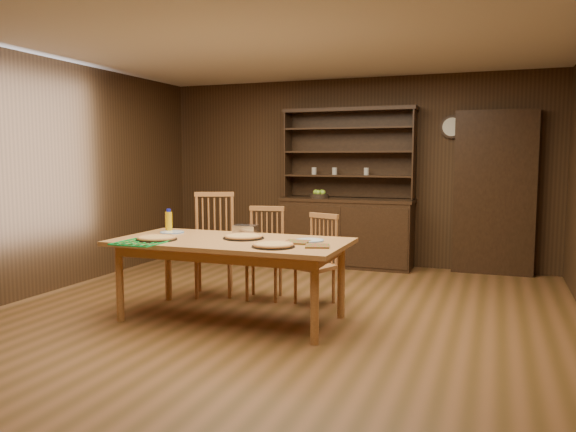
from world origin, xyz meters
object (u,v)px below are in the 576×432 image
at_px(chair_left, 214,240).
at_px(chair_center, 265,250).
at_px(chair_right, 319,256).
at_px(dining_table, 231,247).
at_px(china_hutch, 347,223).
at_px(juice_bottle, 169,221).

bearing_deg(chair_left, chair_center, -21.29).
distance_m(chair_center, chair_right, 0.60).
bearing_deg(chair_center, chair_left, 171.65).
relative_size(dining_table, chair_center, 2.18).
bearing_deg(china_hutch, chair_center, -100.56).
distance_m(chair_left, chair_right, 1.21).
bearing_deg(chair_left, china_hutch, 40.59).
xyz_separation_m(china_hutch, dining_table, (-0.35, -2.90, 0.09)).
relative_size(chair_left, juice_bottle, 4.81).
height_order(dining_table, juice_bottle, juice_bottle).
height_order(china_hutch, chair_left, china_hutch).
relative_size(dining_table, juice_bottle, 9.19).
relative_size(china_hutch, chair_left, 1.94).
relative_size(china_hutch, chair_center, 2.22).
relative_size(china_hutch, dining_table, 1.02).
bearing_deg(chair_right, juice_bottle, -137.06).
distance_m(chair_left, chair_center, 0.61).
height_order(chair_right, juice_bottle, juice_bottle).
xyz_separation_m(dining_table, chair_right, (0.57, 0.87, -0.19)).
xyz_separation_m(china_hutch, chair_center, (-0.38, -2.02, -0.08)).
relative_size(dining_table, chair_right, 2.31).
xyz_separation_m(dining_table, chair_left, (-0.63, 0.85, -0.08)).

